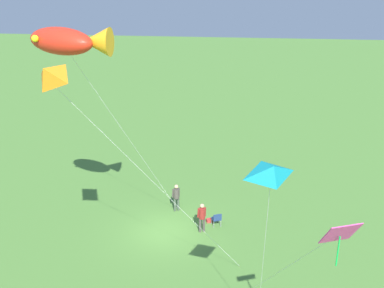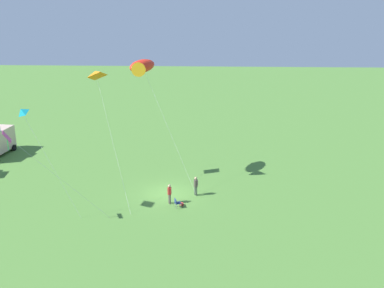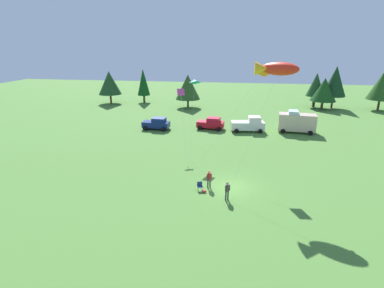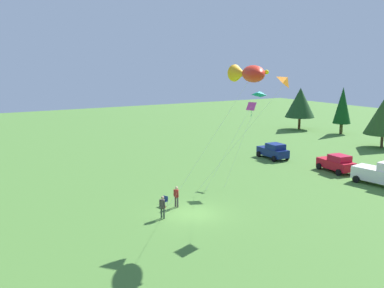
{
  "view_description": "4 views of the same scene",
  "coord_description": "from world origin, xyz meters",
  "px_view_note": "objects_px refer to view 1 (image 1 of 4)",
  "views": [
    {
      "loc": [
        -4.15,
        21.22,
        13.57
      ],
      "look_at": [
        -1.42,
        -0.81,
        5.03
      ],
      "focal_mm": 42.0,
      "sensor_mm": 36.0,
      "label": 1
    },
    {
      "loc": [
        -36.67,
        -3.79,
        16.55
      ],
      "look_at": [
        -2.02,
        -2.22,
        5.34
      ],
      "focal_mm": 42.0,
      "sensor_mm": 36.0,
      "label": 2
    },
    {
      "loc": [
        0.22,
        -25.8,
        12.95
      ],
      "look_at": [
        -3.69,
        -0.06,
        4.17
      ],
      "focal_mm": 28.0,
      "sensor_mm": 36.0,
      "label": 3
    },
    {
      "loc": [
        28.52,
        -16.97,
        11.7
      ],
      "look_at": [
        -1.72,
        0.94,
        5.14
      ],
      "focal_mm": 42.0,
      "sensor_mm": 36.0,
      "label": 4
    }
  ],
  "objects_px": {
    "person_spectator": "(202,215)",
    "kite_delta_orange": "(44,76)",
    "folding_chair": "(217,219)",
    "kite_delta_teal": "(273,174)",
    "backpack_on_grass": "(209,220)",
    "kite_large_fish": "(69,41)",
    "kite_diamond_rainbow": "(336,237)",
    "person_kite_flyer": "(176,196)"
  },
  "relations": [
    {
      "from": "kite_diamond_rainbow",
      "to": "person_kite_flyer",
      "type": "bearing_deg",
      "value": -63.83
    },
    {
      "from": "kite_diamond_rainbow",
      "to": "person_spectator",
      "type": "bearing_deg",
      "value": -66.9
    },
    {
      "from": "kite_delta_teal",
      "to": "kite_diamond_rainbow",
      "type": "bearing_deg",
      "value": 170.71
    },
    {
      "from": "person_kite_flyer",
      "to": "kite_large_fish",
      "type": "height_order",
      "value": "kite_large_fish"
    },
    {
      "from": "person_spectator",
      "to": "kite_diamond_rainbow",
      "type": "distance_m",
      "value": 13.31
    },
    {
      "from": "backpack_on_grass",
      "to": "kite_delta_orange",
      "type": "xyz_separation_m",
      "value": [
        5.18,
        8.01,
        10.07
      ]
    },
    {
      "from": "person_kite_flyer",
      "to": "kite_delta_orange",
      "type": "xyz_separation_m",
      "value": [
        3.09,
        9.11,
        9.16
      ]
    },
    {
      "from": "kite_large_fish",
      "to": "kite_delta_orange",
      "type": "xyz_separation_m",
      "value": [
        -0.63,
        4.08,
        -0.61
      ]
    },
    {
      "from": "folding_chair",
      "to": "kite_delta_teal",
      "type": "bearing_deg",
      "value": 168.91
    },
    {
      "from": "person_spectator",
      "to": "kite_diamond_rainbow",
      "type": "relative_size",
      "value": 0.23
    },
    {
      "from": "backpack_on_grass",
      "to": "kite_delta_orange",
      "type": "height_order",
      "value": "kite_delta_orange"
    },
    {
      "from": "kite_large_fish",
      "to": "kite_delta_orange",
      "type": "height_order",
      "value": "kite_large_fish"
    },
    {
      "from": "backpack_on_grass",
      "to": "kite_large_fish",
      "type": "height_order",
      "value": "kite_large_fish"
    },
    {
      "from": "person_kite_flyer",
      "to": "kite_delta_teal",
      "type": "relative_size",
      "value": 0.19
    },
    {
      "from": "person_spectator",
      "to": "kite_diamond_rainbow",
      "type": "xyz_separation_m",
      "value": [
        -4.66,
        10.93,
        5.98
      ]
    },
    {
      "from": "folding_chair",
      "to": "kite_delta_teal",
      "type": "relative_size",
      "value": 0.09
    },
    {
      "from": "person_spectator",
      "to": "kite_diamond_rainbow",
      "type": "height_order",
      "value": "kite_diamond_rainbow"
    },
    {
      "from": "person_spectator",
      "to": "kite_delta_teal",
      "type": "bearing_deg",
      "value": 171.51
    },
    {
      "from": "person_kite_flyer",
      "to": "backpack_on_grass",
      "type": "relative_size",
      "value": 5.44
    },
    {
      "from": "person_kite_flyer",
      "to": "kite_large_fish",
      "type": "relative_size",
      "value": 0.15
    },
    {
      "from": "kite_diamond_rainbow",
      "to": "kite_delta_teal",
      "type": "relative_size",
      "value": 0.85
    },
    {
      "from": "folding_chair",
      "to": "kite_delta_orange",
      "type": "height_order",
      "value": "kite_delta_orange"
    },
    {
      "from": "kite_delta_teal",
      "to": "backpack_on_grass",
      "type": "bearing_deg",
      "value": -77.46
    },
    {
      "from": "kite_large_fish",
      "to": "kite_delta_teal",
      "type": "relative_size",
      "value": 1.27
    },
    {
      "from": "kite_diamond_rainbow",
      "to": "kite_delta_orange",
      "type": "xyz_separation_m",
      "value": [
        9.52,
        -3.98,
        3.18
      ]
    },
    {
      "from": "kite_large_fish",
      "to": "kite_diamond_rainbow",
      "type": "height_order",
      "value": "kite_large_fish"
    },
    {
      "from": "person_spectator",
      "to": "kite_delta_orange",
      "type": "distance_m",
      "value": 12.48
    },
    {
      "from": "kite_diamond_rainbow",
      "to": "kite_delta_orange",
      "type": "height_order",
      "value": "kite_delta_orange"
    },
    {
      "from": "folding_chair",
      "to": "kite_delta_teal",
      "type": "distance_m",
      "value": 14.1
    },
    {
      "from": "person_kite_flyer",
      "to": "kite_diamond_rainbow",
      "type": "distance_m",
      "value": 15.76
    },
    {
      "from": "person_spectator",
      "to": "backpack_on_grass",
      "type": "height_order",
      "value": "person_spectator"
    },
    {
      "from": "person_spectator",
      "to": "kite_large_fish",
      "type": "relative_size",
      "value": 0.15
    },
    {
      "from": "kite_delta_teal",
      "to": "person_spectator",
      "type": "bearing_deg",
      "value": -74.65
    },
    {
      "from": "person_kite_flyer",
      "to": "person_spectator",
      "type": "bearing_deg",
      "value": -173.48
    },
    {
      "from": "folding_chair",
      "to": "kite_large_fish",
      "type": "height_order",
      "value": "kite_large_fish"
    },
    {
      "from": "person_kite_flyer",
      "to": "backpack_on_grass",
      "type": "bearing_deg",
      "value": -150.66
    },
    {
      "from": "kite_large_fish",
      "to": "kite_delta_orange",
      "type": "relative_size",
      "value": 1.07
    },
    {
      "from": "kite_large_fish",
      "to": "kite_delta_orange",
      "type": "bearing_deg",
      "value": 98.75
    },
    {
      "from": "kite_delta_orange",
      "to": "person_kite_flyer",
      "type": "bearing_deg",
      "value": -108.75
    },
    {
      "from": "person_spectator",
      "to": "backpack_on_grass",
      "type": "distance_m",
      "value": 1.43
    },
    {
      "from": "backpack_on_grass",
      "to": "kite_diamond_rainbow",
      "type": "bearing_deg",
      "value": 109.92
    },
    {
      "from": "folding_chair",
      "to": "kite_large_fish",
      "type": "relative_size",
      "value": 0.07
    }
  ]
}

